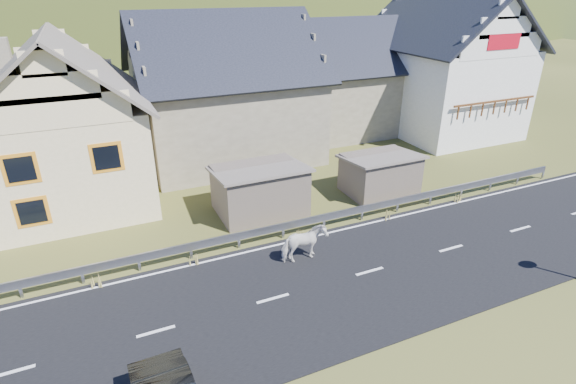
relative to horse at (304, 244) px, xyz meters
name	(u,v)px	position (x,y,z in m)	size (l,w,h in m)	color
ground	(370,272)	(1.95, -1.75, -0.79)	(160.00, 160.00, 0.00)	#3A3E18
road	(370,272)	(1.95, -1.75, -0.77)	(60.00, 7.00, 0.04)	black
lane_markings	(370,271)	(1.95, -1.75, -0.74)	(60.00, 6.60, 0.01)	silver
guardrail	(324,218)	(1.95, 1.94, -0.22)	(28.10, 0.09, 0.75)	#93969B
shed_left	(259,190)	(-0.05, 4.75, 0.31)	(4.30, 3.30, 2.40)	#6F6055
shed_right	(380,174)	(6.45, 4.25, 0.21)	(3.80, 2.90, 2.20)	#6F6055
house_cream	(61,113)	(-8.05, 10.25, 3.57)	(7.80, 9.80, 8.30)	#FEE5B3
house_stone_a	(224,81)	(0.95, 13.25, 3.85)	(10.80, 9.80, 8.90)	gray
house_stone_b	(348,71)	(10.95, 15.25, 3.45)	(9.80, 8.80, 8.10)	gray
house_white	(443,60)	(16.95, 12.25, 4.28)	(8.80, 10.80, 9.70)	white
mountain	(121,67)	(6.95, 178.25, -20.79)	(440.00, 280.00, 260.00)	black
horse	(304,244)	(0.00, 0.00, 0.00)	(1.76, 0.80, 1.49)	silver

